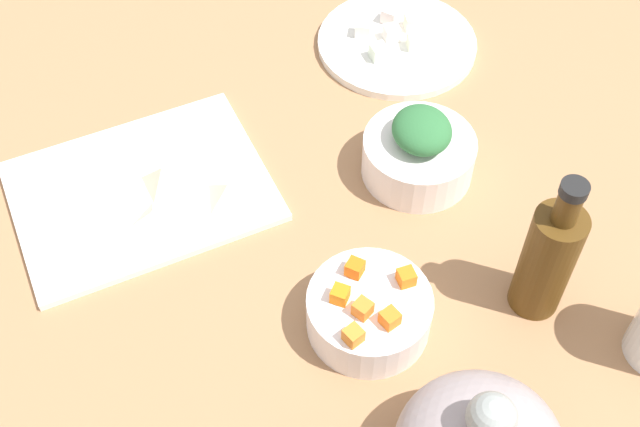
{
  "coord_description": "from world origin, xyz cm",
  "views": [
    {
      "loc": [
        24.3,
        54.05,
        83.43
      ],
      "look_at": [
        0.0,
        0.0,
        8.0
      ],
      "focal_mm": 45.96,
      "sensor_mm": 36.0,
      "label": 1
    }
  ],
  "objects_px": {
    "cutting_board": "(141,191)",
    "bowl_greens": "(418,157)",
    "plate_tofu": "(397,43)",
    "bowl_carrots": "(365,314)",
    "bottle_1": "(548,258)"
  },
  "relations": [
    {
      "from": "cutting_board",
      "to": "bottle_1",
      "type": "distance_m",
      "value": 0.5
    },
    {
      "from": "cutting_board",
      "to": "bowl_carrots",
      "type": "xyz_separation_m",
      "value": [
        -0.17,
        0.29,
        0.02
      ]
    },
    {
      "from": "bowl_carrots",
      "to": "bottle_1",
      "type": "height_order",
      "value": "bottle_1"
    },
    {
      "from": "plate_tofu",
      "to": "bowl_carrots",
      "type": "bearing_deg",
      "value": 58.17
    },
    {
      "from": "plate_tofu",
      "to": "bottle_1",
      "type": "relative_size",
      "value": 1.15
    },
    {
      "from": "plate_tofu",
      "to": "bowl_greens",
      "type": "distance_m",
      "value": 0.25
    },
    {
      "from": "bottle_1",
      "to": "plate_tofu",
      "type": "bearing_deg",
      "value": -97.71
    },
    {
      "from": "cutting_board",
      "to": "bowl_carrots",
      "type": "height_order",
      "value": "bowl_carrots"
    },
    {
      "from": "bowl_greens",
      "to": "bowl_carrots",
      "type": "height_order",
      "value": "bowl_greens"
    },
    {
      "from": "bowl_greens",
      "to": "bottle_1",
      "type": "height_order",
      "value": "bottle_1"
    },
    {
      "from": "cutting_board",
      "to": "bottle_1",
      "type": "bearing_deg",
      "value": 137.27
    },
    {
      "from": "bowl_greens",
      "to": "bottle_1",
      "type": "bearing_deg",
      "value": 97.23
    },
    {
      "from": "plate_tofu",
      "to": "bowl_carrots",
      "type": "relative_size",
      "value": 1.7
    },
    {
      "from": "cutting_board",
      "to": "bowl_greens",
      "type": "xyz_separation_m",
      "value": [
        -0.34,
        0.11,
        0.02
      ]
    },
    {
      "from": "bowl_greens",
      "to": "bottle_1",
      "type": "distance_m",
      "value": 0.24
    }
  ]
}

